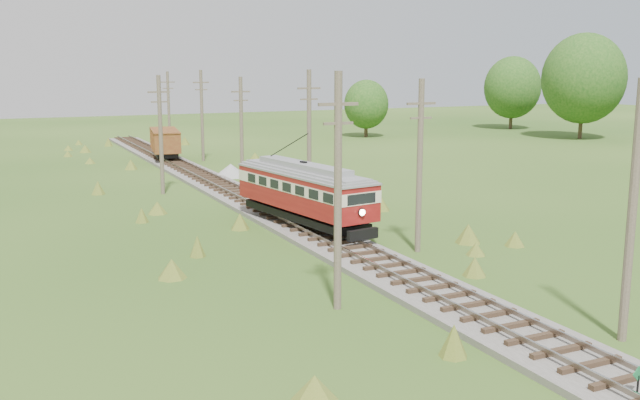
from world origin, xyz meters
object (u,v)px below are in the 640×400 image
gondola (165,142)px  gravel_pile (233,171)px  streetcar (304,189)px  switch_marker (638,381)px

gondola → gravel_pile: gondola is taller
gondola → gravel_pile: (2.78, -12.58, -1.44)m
streetcar → gravel_pile: size_ratio=3.50×
gondola → streetcar: bearing=-81.0°
switch_marker → gravel_pile: size_ratio=0.34×
gravel_pile → switch_marker: bearing=-93.8°
gondola → gravel_pile: 12.96m
switch_marker → gondola: (0.20, 56.98, 1.31)m
gondola → switch_marker: bearing=-81.2°
gondola → gravel_pile: size_ratio=2.52×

